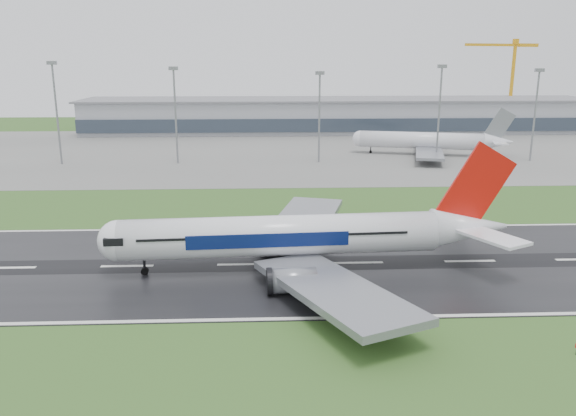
{
  "coord_description": "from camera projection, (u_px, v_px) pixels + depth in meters",
  "views": [
    {
      "loc": [
        -36.15,
        -94.55,
        34.98
      ],
      "look_at": [
        -31.69,
        12.0,
        7.0
      ],
      "focal_mm": 35.93,
      "sensor_mm": 36.0,
      "label": 1
    }
  ],
  "objects": [
    {
      "name": "ground",
      "position": [
        470.0,
        262.0,
        101.72
      ],
      "size": [
        520.0,
        520.0,
        0.0
      ],
      "primitive_type": "plane",
      "color": "#2D531E",
      "rests_on": "ground"
    },
    {
      "name": "terminal",
      "position": [
        338.0,
        116.0,
        278.6
      ],
      "size": [
        240.0,
        36.0,
        15.0
      ],
      "primitive_type": "cube",
      "color": "gray",
      "rests_on": "ground"
    },
    {
      "name": "runway",
      "position": [
        470.0,
        261.0,
        101.71
      ],
      "size": [
        400.0,
        45.0,
        0.1
      ],
      "primitive_type": "cube",
      "color": "black",
      "rests_on": "ground"
    },
    {
      "name": "floodmast_0",
      "position": [
        57.0,
        116.0,
        190.0
      ],
      "size": [
        0.64,
        0.64,
        32.62
      ],
      "primitive_type": "cylinder",
      "color": "gray",
      "rests_on": "ground"
    },
    {
      "name": "apron",
      "position": [
        358.0,
        150.0,
        222.51
      ],
      "size": [
        400.0,
        130.0,
        0.08
      ],
      "primitive_type": "cube",
      "color": "slate",
      "rests_on": "ground"
    },
    {
      "name": "tower_crane",
      "position": [
        512.0,
        84.0,
        293.09
      ],
      "size": [
        42.91,
        16.23,
        43.85
      ],
      "primitive_type": null,
      "rotation": [
        0.0,
        0.0,
        0.32
      ],
      "color": "orange",
      "rests_on": "ground"
    },
    {
      "name": "floodmast_3",
      "position": [
        439.0,
        116.0,
        195.31
      ],
      "size": [
        0.64,
        0.64,
        31.45
      ],
      "primitive_type": "cylinder",
      "color": "gray",
      "rests_on": "ground"
    },
    {
      "name": "parked_airliner",
      "position": [
        428.0,
        132.0,
        210.12
      ],
      "size": [
        69.87,
        66.98,
        17.06
      ],
      "primitive_type": null,
      "rotation": [
        0.0,
        0.0,
        -0.25
      ],
      "color": "silver",
      "rests_on": "apron"
    },
    {
      "name": "floodmast_4",
      "position": [
        535.0,
        117.0,
        196.81
      ],
      "size": [
        0.64,
        0.64,
        30.18
      ],
      "primitive_type": "cylinder",
      "color": "gray",
      "rests_on": "ground"
    },
    {
      "name": "floodmast_2",
      "position": [
        319.0,
        119.0,
        193.93
      ],
      "size": [
        0.64,
        0.64,
        29.33
      ],
      "primitive_type": "cylinder",
      "color": "gray",
      "rests_on": "ground"
    },
    {
      "name": "floodmast_1",
      "position": [
        176.0,
        118.0,
        191.79
      ],
      "size": [
        0.64,
        0.64,
        30.86
      ],
      "primitive_type": "cylinder",
      "color": "gray",
      "rests_on": "ground"
    },
    {
      "name": "main_airliner",
      "position": [
        309.0,
        211.0,
        95.57
      ],
      "size": [
        73.02,
        69.95,
        20.39
      ],
      "primitive_type": null,
      "rotation": [
        0.0,
        0.0,
        0.06
      ],
      "color": "white",
      "rests_on": "runway"
    }
  ]
}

